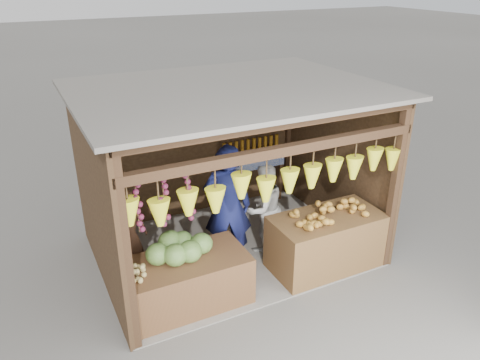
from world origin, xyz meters
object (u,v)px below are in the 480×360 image
object	(u,v)px
counter_right	(325,242)
counter_left	(186,282)
man_standing	(228,207)
woman_standing	(264,208)
vendor_seated	(128,225)

from	to	relation	value
counter_right	counter_left	bearing A→B (deg)	177.22
counter_left	man_standing	bearing A→B (deg)	34.84
man_standing	woman_standing	size ratio (longest dim) A/B	1.34
woman_standing	counter_left	bearing A→B (deg)	13.39
counter_right	woman_standing	world-z (taller)	woman_standing
vendor_seated	man_standing	bearing A→B (deg)	-169.16
woman_standing	vendor_seated	distance (m)	2.11
counter_right	vendor_seated	distance (m)	2.92
counter_right	man_standing	bearing A→B (deg)	149.70
counter_left	man_standing	distance (m)	1.28
man_standing	woman_standing	bearing A→B (deg)	-150.62
man_standing	woman_standing	xyz separation A→B (m)	(0.68, 0.12, -0.25)
counter_left	man_standing	world-z (taller)	man_standing
man_standing	vendor_seated	xyz separation A→B (m)	(-1.41, 0.32, -0.12)
counter_right	man_standing	xyz separation A→B (m)	(-1.27, 0.74, 0.54)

